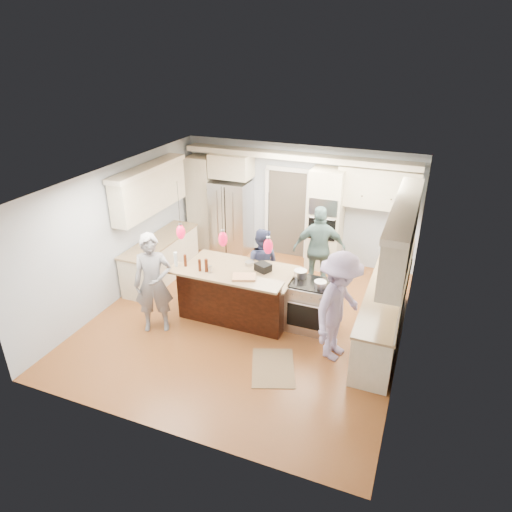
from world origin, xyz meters
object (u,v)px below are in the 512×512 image
at_px(person_far_left, 261,264).
at_px(person_bar_end, 153,283).
at_px(refrigerator, 231,217).
at_px(island_range, 312,305).
at_px(kitchen_island, 238,292).

bearing_deg(person_far_left, person_bar_end, 47.35).
height_order(refrigerator, person_bar_end, person_bar_end).
relative_size(island_range, person_far_left, 0.62).
distance_m(refrigerator, island_range, 3.71).
bearing_deg(refrigerator, kitchen_island, -63.12).
height_order(refrigerator, island_range, refrigerator).
height_order(kitchen_island, island_range, kitchen_island).
relative_size(kitchen_island, person_far_left, 1.41).
height_order(kitchen_island, person_bar_end, person_bar_end).
distance_m(person_bar_end, person_far_left, 2.23).
bearing_deg(person_bar_end, island_range, -5.35).
bearing_deg(person_far_left, kitchen_island, 72.99).
bearing_deg(kitchen_island, refrigerator, 116.88).
relative_size(island_range, person_bar_end, 0.50).
xyz_separation_m(kitchen_island, island_range, (1.41, 0.08, -0.03)).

